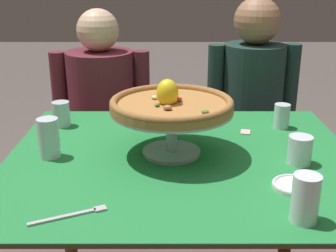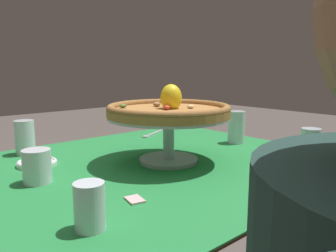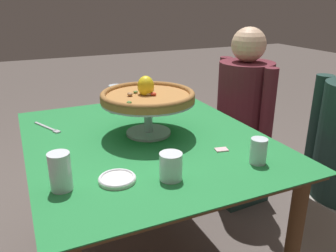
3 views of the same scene
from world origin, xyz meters
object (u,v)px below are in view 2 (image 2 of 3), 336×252
Objects in this scene: water_glass_back_right at (90,208)px; water_glass_side_left at (237,129)px; water_glass_back_left at (310,144)px; side_plate at (37,163)px; dinner_fork at (153,134)px; water_glass_side_right at (37,168)px; pizza at (169,109)px; sugar_packet at (135,200)px; pizza_stand at (169,130)px; water_glass_front_right at (25,139)px.

water_glass_side_left reaches higher than water_glass_back_right.
water_glass_back_left is (-0.87, 0.02, -0.00)m from water_glass_back_right.
side_plate reaches higher than dinner_fork.
water_glass_side_left reaches higher than water_glass_side_right.
pizza reaches higher than dinner_fork.
water_glass_back_left reaches higher than sugar_packet.
water_glass_back_right is 0.52m from side_plate.
pizza_stand reaches higher than water_glass_side_right.
dinner_fork is (0.18, -0.68, -0.04)m from water_glass_back_left.
water_glass_back_left is at bearing 173.78° from sugar_packet.
dinner_fork is at bearing -154.32° from water_glass_side_right.
dinner_fork reaches higher than sugar_packet.
water_glass_side_left reaches higher than side_plate.
water_glass_side_right is at bearing 76.22° from water_glass_front_right.
water_glass_front_right is 2.50× the size of sugar_packet.
sugar_packet is at bearing -6.22° from water_glass_back_left.
water_glass_side_right is 0.31m from sugar_packet.
water_glass_front_right is 0.66× the size of dinner_fork.
pizza_stand is 0.42m from water_glass_side_right.
water_glass_front_right is 0.93× the size of water_glass_side_left.
water_glass_side_right is at bearing -94.12° from water_glass_back_right.
water_glass_back_left is at bearing 146.12° from side_plate.
sugar_packet is (-0.15, -0.06, -0.04)m from water_glass_back_right.
water_glass_back_left is (-0.44, 0.28, -0.14)m from pizza.
pizza_stand is 4.25× the size of water_glass_back_right.
water_glass_front_right reaches higher than water_glass_back_right.
water_glass_side_right is (0.41, -0.08, -0.14)m from pizza.
water_glass_front_right is 0.83m from water_glass_side_left.
water_glass_side_left is at bearing -176.50° from pizza.
pizza reaches higher than water_glass_back_left.
water_glass_side_right is at bearing -23.05° from water_glass_back_left.
pizza is 0.39m from sugar_packet.
water_glass_side_right is at bearing 25.68° from dinner_fork.
pizza is 0.51m from dinner_fork.
water_glass_back_left is 1.99× the size of sugar_packet.
pizza is at bearing 144.65° from side_plate.
pizza_stand is 0.54m from water_glass_front_right.
water_glass_back_right is 0.87m from water_glass_back_left.
water_glass_front_right is at bearing -2.13° from dinner_fork.
sugar_packet is at bearing 34.96° from pizza.
side_plate is 0.45m from sugar_packet.
water_glass_back_left is at bearing 156.95° from water_glass_side_right.
pizza_stand is 0.07m from pizza.
side_plate is (0.35, -0.25, -0.10)m from pizza_stand.
pizza_stand is 0.51m from water_glass_back_right.
pizza is at bearing -145.04° from sugar_packet.
water_glass_front_right is at bearing -97.87° from side_plate.
water_glass_side_left is 0.31m from water_glass_back_left.
water_glass_side_right is (0.41, -0.08, -0.07)m from pizza_stand.
water_glass_back_left is at bearing 137.37° from water_glass_front_right.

